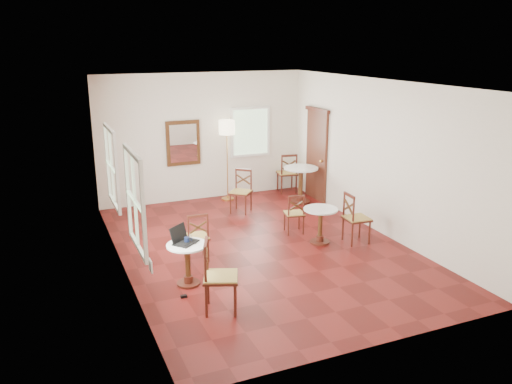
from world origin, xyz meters
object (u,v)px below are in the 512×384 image
at_px(chair_back_a, 287,173).
at_px(mouse, 193,243).
at_px(laptop, 183,239).
at_px(cafe_table_near, 188,260).
at_px(chair_mid_a, 294,213).
at_px(chair_mid_b, 355,218).
at_px(cafe_table_back, 301,181).
at_px(water_glass, 190,238).
at_px(cafe_table_mid, 320,222).
at_px(navy_mug, 187,240).
at_px(floor_lamp, 227,133).
at_px(chair_near_a, 196,237).
at_px(chair_near_b, 219,276).
at_px(chair_back_b, 241,191).
at_px(power_adapter, 184,296).

distance_m(chair_back_a, mouse, 5.49).
bearing_deg(laptop, cafe_table_near, -104.75).
xyz_separation_m(chair_mid_a, chair_mid_b, (0.82, -0.90, 0.08)).
relative_size(cafe_table_back, water_glass, 8.57).
relative_size(cafe_table_mid, chair_mid_a, 0.84).
xyz_separation_m(cafe_table_mid, navy_mug, (-2.76, -0.68, 0.30)).
bearing_deg(floor_lamp, chair_near_a, -118.51).
bearing_deg(chair_near_b, chair_back_b, -4.20).
distance_m(cafe_table_near, chair_near_b, 0.98).
distance_m(chair_mid_a, chair_back_a, 2.91).
bearing_deg(chair_near_a, chair_back_b, -124.96).
bearing_deg(water_glass, chair_back_b, 55.69).
relative_size(chair_back_b, floor_lamp, 0.49).
bearing_deg(cafe_table_mid, chair_near_b, -146.97).
height_order(floor_lamp, power_adapter, floor_lamp).
distance_m(cafe_table_mid, chair_near_a, 2.38).
relative_size(chair_mid_a, chair_back_a, 0.81).
relative_size(cafe_table_mid, chair_near_a, 0.77).
bearing_deg(cafe_table_back, floor_lamp, 149.63).
distance_m(chair_near_a, floor_lamp, 3.84).
height_order(laptop, water_glass, laptop).
bearing_deg(mouse, water_glass, 99.11).
relative_size(floor_lamp, power_adapter, 20.15).
bearing_deg(power_adapter, chair_mid_a, 33.09).
relative_size(cafe_table_back, chair_mid_b, 0.88).
xyz_separation_m(chair_near_b, chair_back_a, (3.56, 5.03, -0.02)).
distance_m(chair_near_a, chair_back_b, 2.80).
height_order(chair_near_a, floor_lamp, floor_lamp).
distance_m(cafe_table_mid, mouse, 2.80).
bearing_deg(power_adapter, cafe_table_mid, 20.78).
relative_size(mouse, water_glass, 0.92).
relative_size(laptop, mouse, 5.29).
height_order(chair_near_b, chair_mid_b, chair_near_b).
height_order(chair_mid_a, water_glass, chair_mid_a).
xyz_separation_m(chair_near_a, floor_lamp, (1.75, 3.21, 1.19)).
bearing_deg(navy_mug, chair_back_a, 47.23).
relative_size(cafe_table_near, chair_mid_b, 0.70).
distance_m(chair_near_b, power_adapter, 0.84).
bearing_deg(laptop, floor_lamp, 22.23).
height_order(chair_near_a, chair_mid_b, chair_mid_b).
distance_m(chair_back_b, mouse, 3.69).
distance_m(cafe_table_near, chair_mid_a, 2.94).
distance_m(cafe_table_back, floor_lamp, 2.06).
bearing_deg(cafe_table_mid, navy_mug, -166.13).
xyz_separation_m(chair_mid_b, chair_back_b, (-1.30, 2.57, -0.01)).
bearing_deg(chair_near_b, floor_lamp, -0.04).
height_order(chair_back_a, laptop, chair_back_a).
bearing_deg(chair_mid_b, chair_back_b, 31.03).
distance_m(cafe_table_mid, laptop, 2.91).
bearing_deg(chair_back_a, power_adapter, 58.95).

